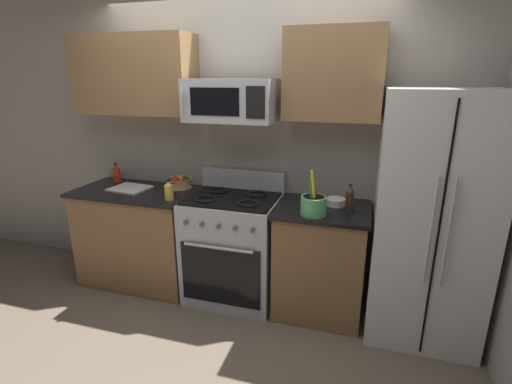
# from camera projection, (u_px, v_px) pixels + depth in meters

# --- Properties ---
(ground_plane) EXTENTS (16.00, 16.00, 0.00)m
(ground_plane) POSITION_uv_depth(u_px,v_px,m) (205.00, 341.00, 2.78)
(ground_plane) COLOR #6B5B4C
(wall_back) EXTENTS (8.00, 0.10, 2.60)m
(wall_back) POSITION_uv_depth(u_px,v_px,m) (246.00, 145.00, 3.34)
(wall_back) COLOR #9E998E
(wall_back) RESTS_ON ground
(counter_left) EXTENTS (1.09, 0.62, 0.91)m
(counter_left) POSITION_uv_depth(u_px,v_px,m) (140.00, 236.00, 3.49)
(counter_left) COLOR olive
(counter_left) RESTS_ON ground
(range_oven) EXTENTS (0.76, 0.66, 1.09)m
(range_oven) POSITION_uv_depth(u_px,v_px,m) (233.00, 247.00, 3.23)
(range_oven) COLOR #B2B5BA
(range_oven) RESTS_ON ground
(counter_right) EXTENTS (0.72, 0.62, 0.91)m
(counter_right) POSITION_uv_depth(u_px,v_px,m) (320.00, 260.00, 3.03)
(counter_right) COLOR olive
(counter_right) RESTS_ON ground
(refrigerator) EXTENTS (0.76, 0.73, 1.82)m
(refrigerator) POSITION_uv_depth(u_px,v_px,m) (430.00, 219.00, 2.67)
(refrigerator) COLOR silver
(refrigerator) RESTS_ON ground
(microwave) EXTENTS (0.70, 0.44, 0.32)m
(microwave) POSITION_uv_depth(u_px,v_px,m) (232.00, 100.00, 2.89)
(microwave) COLOR #B2B5BA
(upper_cabinets_left) EXTENTS (1.08, 0.34, 0.66)m
(upper_cabinets_left) POSITION_uv_depth(u_px,v_px,m) (135.00, 75.00, 3.21)
(upper_cabinets_left) COLOR olive
(upper_cabinets_right) EXTENTS (0.71, 0.34, 0.66)m
(upper_cabinets_right) POSITION_uv_depth(u_px,v_px,m) (334.00, 75.00, 2.75)
(upper_cabinets_right) COLOR olive
(utensil_crock) EXTENTS (0.19, 0.19, 0.34)m
(utensil_crock) POSITION_uv_depth(u_px,v_px,m) (313.00, 205.00, 2.73)
(utensil_crock) COLOR #59AD66
(utensil_crock) RESTS_ON counter_right
(fruit_basket) EXTENTS (0.24, 0.24, 0.11)m
(fruit_basket) POSITION_uv_depth(u_px,v_px,m) (179.00, 182.00, 3.43)
(fruit_basket) COLOR #9E7A4C
(fruit_basket) RESTS_ON counter_left
(cutting_board) EXTENTS (0.36, 0.31, 0.02)m
(cutting_board) POSITION_uv_depth(u_px,v_px,m) (130.00, 188.00, 3.37)
(cutting_board) COLOR silver
(cutting_board) RESTS_ON counter_left
(bottle_oil) EXTENTS (0.07, 0.07, 0.18)m
(bottle_oil) POSITION_uv_depth(u_px,v_px,m) (169.00, 191.00, 3.06)
(bottle_oil) COLOR gold
(bottle_oil) RESTS_ON counter_left
(bottle_hot_sauce) EXTENTS (0.07, 0.07, 0.18)m
(bottle_hot_sauce) POSITION_uv_depth(u_px,v_px,m) (117.00, 173.00, 3.60)
(bottle_hot_sauce) COLOR red
(bottle_hot_sauce) RESTS_ON counter_left
(bottle_soy) EXTENTS (0.06, 0.06, 0.21)m
(bottle_soy) POSITION_uv_depth(u_px,v_px,m) (350.00, 199.00, 2.79)
(bottle_soy) COLOR #382314
(bottle_soy) RESTS_ON counter_right
(prep_bowl) EXTENTS (0.15, 0.15, 0.06)m
(prep_bowl) POSITION_uv_depth(u_px,v_px,m) (336.00, 201.00, 2.95)
(prep_bowl) COLOR white
(prep_bowl) RESTS_ON counter_right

